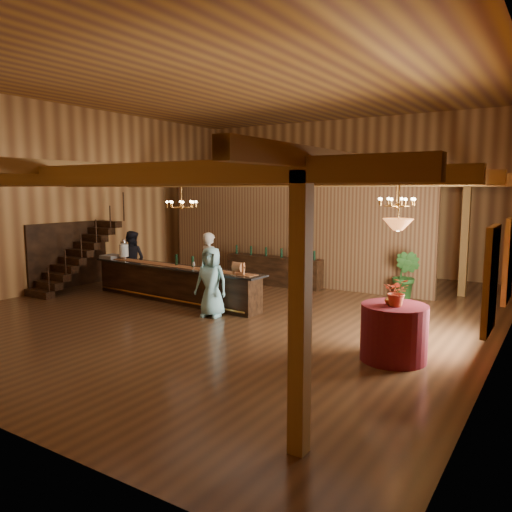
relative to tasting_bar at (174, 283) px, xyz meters
The scene contains 29 objects.
floor 2.04m from the tasting_bar, ahead, with size 14.00×14.00×0.00m, color #52331D.
ceiling 5.39m from the tasting_bar, ahead, with size 14.00×14.00×0.00m, color #B07B32.
wall_back 7.91m from the tasting_bar, 75.02° to the left, with size 12.00×0.10×5.50m, color #B68245.
wall_left 4.64m from the tasting_bar, behind, with size 0.10×14.00×5.50m, color #B68245.
wall_right 8.28m from the tasting_bar, ahead, with size 0.10×14.00×5.50m, color #B68245.
beam_grid 3.48m from the tasting_bar, 22.97° to the left, with size 11.90×13.90×0.39m.
support_posts 2.26m from the tasting_bar, ahead, with size 9.20×10.20×3.20m.
partition_wall 4.23m from the tasting_bar, 69.11° to the left, with size 9.00×0.18×3.10m, color brown.
window_right_front 8.08m from the tasting_bar, ahead, with size 0.12×1.05×1.75m, color white.
window_right_back 8.09m from the tasting_bar, ahead, with size 0.12×1.05×1.75m, color white.
staircase 3.55m from the tasting_bar, behind, with size 1.00×2.80×2.00m.
backroom_boxes 6.06m from the tasting_bar, 74.04° to the left, with size 4.10×0.60×1.10m.
tasting_bar is the anchor object (origin of this frame).
beverage_dispenser 2.24m from the tasting_bar, behind, with size 0.26×0.26×0.60m.
glass_rack_tray 2.62m from the tasting_bar, behind, with size 0.50×0.50×0.10m, color gray.
raffle_drum 2.34m from the tasting_bar, ahead, with size 0.34×0.24×0.30m.
bar_bottle_0 0.63m from the tasting_bar, 91.09° to the left, with size 0.07×0.07×0.30m, color black.
bar_bottle_1 0.87m from the tasting_bar, ahead, with size 0.07×0.07×0.30m, color black.
backbar_shelf 3.55m from the tasting_bar, 71.37° to the left, with size 3.21×0.50×0.90m, color #3C2212.
round_table 6.61m from the tasting_bar, 13.24° to the right, with size 1.15×1.15×1.00m, color maroon.
chandelier_left 2.14m from the tasting_bar, 50.48° to the left, with size 0.80×0.80×0.75m.
chandelier_right 6.16m from the tasting_bar, ahead, with size 0.80×0.80×0.63m.
pendant_lamp 6.88m from the tasting_bar, 13.24° to the right, with size 0.52×0.52×0.90m.
bartender 1.07m from the tasting_bar, 45.83° to the left, with size 0.67×0.44×1.84m, color beige.
staff_second 2.41m from the tasting_bar, 163.41° to the left, with size 0.85×0.66×1.75m, color black.
guest 2.05m from the tasting_bar, 22.96° to the right, with size 0.81×0.53×1.66m, color #8CD5E1.
floor_plant 6.26m from the tasting_bar, 33.02° to the left, with size 0.75×0.61×1.37m, color #1E4818.
table_flowers 6.72m from the tasting_bar, 13.75° to the right, with size 0.45×0.39×0.50m, color #B43D21.
table_vase 6.57m from the tasting_bar, 13.68° to the right, with size 0.15×0.15×0.29m, color #C78435.
Camera 1 is at (6.96, -10.31, 3.00)m, focal length 35.00 mm.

